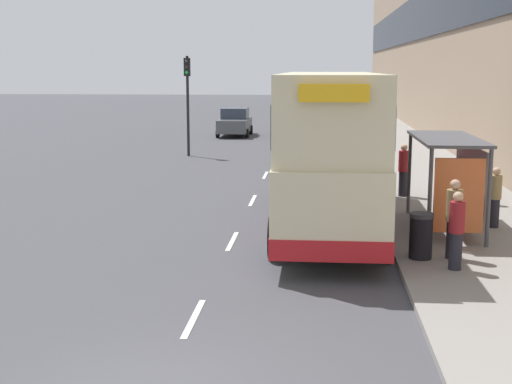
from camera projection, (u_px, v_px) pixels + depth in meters
The scene contains 20 objects.
pavement at pixel (384, 135), 46.90m from camera, with size 5.00×93.00×0.14m.
lane_mark_0 at pixel (194, 318), 12.78m from camera, with size 0.12×2.00×0.01m.
lane_mark_1 at pixel (232, 241), 18.46m from camera, with size 0.12×2.00×0.01m.
lane_mark_2 at pixel (253, 200), 24.13m from camera, with size 0.12×2.00×0.01m.
lane_mark_3 at pixel (265, 175), 29.81m from camera, with size 0.12×2.00×0.01m.
lane_mark_4 at pixel (274, 158), 35.48m from camera, with size 0.12×2.00×0.01m.
lane_mark_5 at pixel (280, 146), 41.16m from camera, with size 0.12×2.00×0.01m.
lane_mark_6 at pixel (285, 136), 46.83m from camera, with size 0.12×2.00×0.01m.
bus_shelter at pixel (455, 167), 18.71m from camera, with size 1.60×4.20×2.48m.
double_decker_bus_near at pixel (329, 147), 19.65m from camera, with size 2.85×10.90×4.30m.
car_0 at pixel (321, 115), 55.38m from camera, with size 1.96×4.41×1.68m.
car_1 at pixel (235, 122), 46.97m from camera, with size 2.09×4.38×1.83m.
car_2 at pixel (336, 140), 35.69m from camera, with size 1.99×4.00×1.80m.
pedestrian_at_shelter at pixel (480, 176), 22.78m from camera, with size 0.34×0.34×1.71m.
pedestrian_1 at pixel (403, 170), 24.05m from camera, with size 0.35×0.35×1.78m.
pedestrian_2 at pixel (495, 197), 19.33m from camera, with size 0.33×0.33×1.65m.
pedestrian_3 at pixel (454, 218), 16.14m from camera, with size 0.36×0.36×1.83m.
pedestrian_4 at pixel (456, 230), 15.26m from camera, with size 0.34×0.34×1.71m.
litter_bin at pixel (421, 236), 16.23m from camera, with size 0.55×0.55×1.05m.
traffic_light_far_kerb at pixel (187, 89), 35.77m from camera, with size 0.30×0.32×5.03m.
Camera 1 is at (2.18, -8.90, 4.44)m, focal length 50.00 mm.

